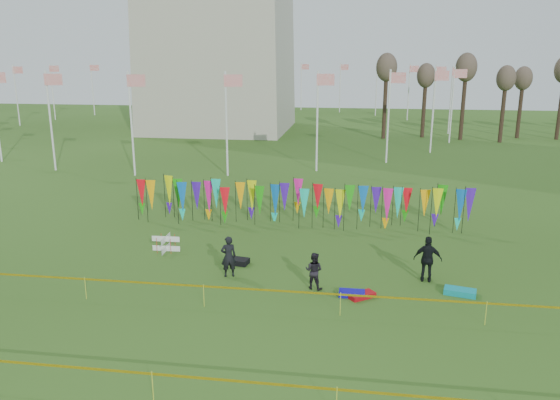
# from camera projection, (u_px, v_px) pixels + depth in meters

# --- Properties ---
(ground) EXTENTS (160.00, 160.00, 0.00)m
(ground) POSITION_uv_depth(u_px,v_px,m) (269.00, 291.00, 21.83)
(ground) COLOR #2A4A15
(ground) RESTS_ON ground
(flagpole_ring) EXTENTS (57.40, 56.16, 8.00)m
(flagpole_ring) POSITION_uv_depth(u_px,v_px,m) (221.00, 98.00, 68.67)
(flagpole_ring) COLOR silver
(flagpole_ring) RESTS_ON ground
(banner_row) EXTENTS (18.64, 0.64, 2.35)m
(banner_row) POSITION_uv_depth(u_px,v_px,m) (300.00, 199.00, 29.95)
(banner_row) COLOR black
(banner_row) RESTS_ON ground
(caution_tape_near) EXTENTS (26.00, 0.02, 0.90)m
(caution_tape_near) POSITION_uv_depth(u_px,v_px,m) (255.00, 290.00, 19.97)
(caution_tape_near) COLOR #E8C304
(caution_tape_near) RESTS_ON ground
(caution_tape_far) EXTENTS (26.00, 0.02, 0.90)m
(caution_tape_far) POSITION_uv_depth(u_px,v_px,m) (215.00, 381.00, 14.43)
(caution_tape_far) COLOR #E8C304
(caution_tape_far) RESTS_ON ground
(box_kite) EXTENTS (0.69, 0.69, 0.77)m
(box_kite) POSITION_uv_depth(u_px,v_px,m) (166.00, 244.00, 26.13)
(box_kite) COLOR red
(box_kite) RESTS_ON ground
(person_left) EXTENTS (0.78, 0.69, 1.79)m
(person_left) POSITION_uv_depth(u_px,v_px,m) (229.00, 256.00, 23.03)
(person_left) COLOR black
(person_left) RESTS_ON ground
(person_mid) EXTENTS (0.84, 0.64, 1.53)m
(person_mid) POSITION_uv_depth(u_px,v_px,m) (314.00, 271.00, 21.85)
(person_mid) COLOR black
(person_mid) RESTS_ON ground
(person_right) EXTENTS (1.21, 0.77, 1.95)m
(person_right) POSITION_uv_depth(u_px,v_px,m) (428.00, 259.00, 22.50)
(person_right) COLOR black
(person_right) RESTS_ON ground
(kite_bag_blue) EXTENTS (1.01, 0.53, 0.21)m
(kite_bag_blue) POSITION_uv_depth(u_px,v_px,m) (352.00, 293.00, 21.31)
(kite_bag_blue) COLOR #130BB3
(kite_bag_blue) RESTS_ON ground
(kite_bag_red) EXTENTS (1.13, 1.02, 0.19)m
(kite_bag_red) POSITION_uv_depth(u_px,v_px,m) (362.00, 295.00, 21.17)
(kite_bag_red) COLOR #B10B13
(kite_bag_red) RESTS_ON ground
(kite_bag_black) EXTENTS (1.17, 0.80, 0.25)m
(kite_bag_black) POSITION_uv_depth(u_px,v_px,m) (237.00, 261.00, 24.62)
(kite_bag_black) COLOR black
(kite_bag_black) RESTS_ON ground
(kite_bag_teal) EXTENTS (1.31, 0.85, 0.23)m
(kite_bag_teal) POSITION_uv_depth(u_px,v_px,m) (460.00, 292.00, 21.44)
(kite_bag_teal) COLOR #0B96A1
(kite_bag_teal) RESTS_ON ground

